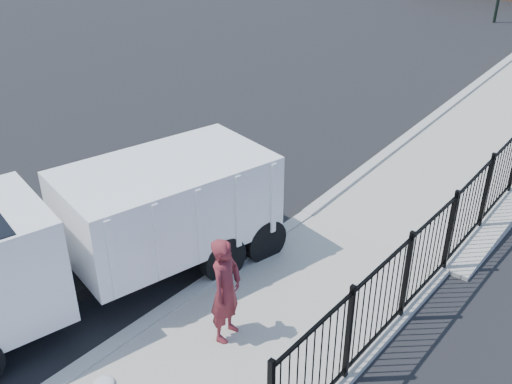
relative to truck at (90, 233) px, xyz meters
The scene contains 5 objects.
ground 2.41m from the truck, 38.32° to the left, with size 120.00×120.00×0.00m, color black.
curb 2.20m from the truck, 28.75° to the right, with size 0.30×12.00×0.16m, color #ADAAA3.
truck is the anchor object (origin of this frame).
worker 2.97m from the truck, 13.07° to the left, with size 0.74×0.48×2.02m, color maroon.
debris 2.92m from the truck, 35.22° to the right, with size 0.35×0.35×0.09m, color silver.
Camera 1 is at (6.83, -6.28, 7.27)m, focal length 40.00 mm.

